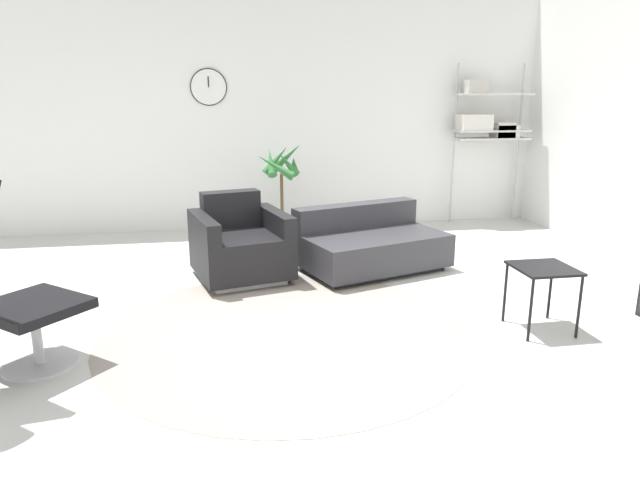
# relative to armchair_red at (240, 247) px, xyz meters

# --- Properties ---
(ground_plane) EXTENTS (12.00, 12.00, 0.00)m
(ground_plane) POSITION_rel_armchair_red_xyz_m (0.29, -1.20, -0.29)
(ground_plane) COLOR silver
(wall_back) EXTENTS (12.00, 0.09, 2.80)m
(wall_back) POSITION_rel_armchair_red_xyz_m (0.29, 2.02, 1.11)
(wall_back) COLOR white
(wall_back) RESTS_ON ground_plane
(round_rug) EXTENTS (2.60, 2.60, 0.01)m
(round_rug) POSITION_rel_armchair_red_xyz_m (0.28, -1.28, -0.28)
(round_rug) COLOR gray
(round_rug) RESTS_ON ground_plane
(armchair_red) EXTENTS (0.94, 0.96, 0.75)m
(armchair_red) POSITION_rel_armchair_red_xyz_m (0.00, 0.00, 0.00)
(armchair_red) COLOR silver
(armchair_red) RESTS_ON ground_plane
(couch_low) EXTENTS (1.49, 1.18, 0.58)m
(couch_low) POSITION_rel_armchair_red_xyz_m (1.22, 0.08, -0.07)
(couch_low) COLOR black
(couch_low) RESTS_ON ground_plane
(side_table) EXTENTS (0.39, 0.39, 0.46)m
(side_table) POSITION_rel_armchair_red_xyz_m (2.03, -1.52, 0.12)
(side_table) COLOR black
(side_table) RESTS_ON ground_plane
(potted_plant) EXTENTS (0.58, 0.60, 1.10)m
(potted_plant) POSITION_rel_armchair_red_xyz_m (0.52, 1.35, 0.22)
(potted_plant) COLOR silver
(potted_plant) RESTS_ON ground_plane
(shelf_unit) EXTENTS (0.93, 0.28, 1.98)m
(shelf_unit) POSITION_rel_armchair_red_xyz_m (3.13, 1.75, 1.00)
(shelf_unit) COLOR #BCBCC1
(shelf_unit) RESTS_ON ground_plane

